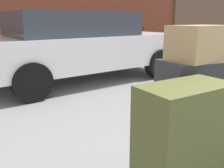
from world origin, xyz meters
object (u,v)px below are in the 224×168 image
object	(u,v)px
suitcase_charcoal_front_left	(192,121)
suitcase_olive_rear_right	(181,159)
bicycle_leaning	(136,40)
bollard_corner	(182,41)
bollard_kerb_mid	(137,43)
parked_car	(81,45)
duffel_bag_tan_topmost_pile	(199,43)
bollard_kerb_far	(161,42)
bollard_kerb_near	(101,45)

from	to	relation	value
suitcase_charcoal_front_left	suitcase_olive_rear_right	size ratio (longest dim) A/B	1.06
bicycle_leaning	bollard_corner	distance (m)	2.04
bollard_corner	bollard_kerb_mid	bearing A→B (deg)	180.00
parked_car	suitcase_olive_rear_right	bearing A→B (deg)	-105.00
duffel_bag_tan_topmost_pile	parked_car	size ratio (longest dim) A/B	0.08
bicycle_leaning	bollard_kerb_mid	bearing A→B (deg)	-122.87
suitcase_charcoal_front_left	duffel_bag_tan_topmost_pile	size ratio (longest dim) A/B	2.11
parked_car	bollard_kerb_far	size ratio (longest dim) A/B	6.27
bollard_kerb_mid	bollard_kerb_far	bearing A→B (deg)	0.00
bollard_corner	parked_car	bearing A→B (deg)	-151.33
duffel_bag_tan_topmost_pile	bollard_kerb_far	size ratio (longest dim) A/B	0.47
duffel_bag_tan_topmost_pile	suitcase_charcoal_front_left	bearing A→B (deg)	0.00
parked_car	bollard_kerb_near	size ratio (longest dim) A/B	6.27
suitcase_charcoal_front_left	bollard_corner	size ratio (longest dim) A/B	1.00
parked_car	bollard_kerb_near	world-z (taller)	parked_car
bollard_kerb_mid	bicycle_leaning	bearing A→B (deg)	57.13
bicycle_leaning	bollard_kerb_near	world-z (taller)	bicycle_leaning
bollard_kerb_near	bollard_kerb_far	world-z (taller)	same
suitcase_olive_rear_right	bollard_kerb_mid	bearing A→B (deg)	53.85
bollard_kerb_far	suitcase_olive_rear_right	bearing A→B (deg)	-128.40
bollard_kerb_far	duffel_bag_tan_topmost_pile	bearing A→B (deg)	-127.81
suitcase_charcoal_front_left	bicycle_leaning	world-z (taller)	suitcase_charcoal_front_left
bicycle_leaning	bollard_corner	bearing A→B (deg)	-33.03
suitcase_olive_rear_right	bicycle_leaning	xyz separation A→B (m)	(5.46, 8.64, -0.31)
duffel_bag_tan_topmost_pile	bollard_corner	xyz separation A→B (m)	(6.85, 7.27, -0.79)
duffel_bag_tan_topmost_pile	parked_car	xyz separation A→B (m)	(0.81, 3.97, -0.39)
suitcase_charcoal_front_left	parked_car	distance (m)	4.05
bollard_kerb_far	bollard_corner	xyz separation A→B (m)	(1.21, 0.00, 0.00)
bollard_kerb_near	parked_car	bearing A→B (deg)	-121.70
suitcase_charcoal_front_left	bollard_corner	distance (m)	10.00
suitcase_olive_rear_right	bollard_kerb_far	xyz separation A→B (m)	(5.96, 7.53, -0.32)
bollard_kerb_mid	bollard_corner	size ratio (longest dim) A/B	1.00
duffel_bag_tan_topmost_pile	bicycle_leaning	distance (m)	9.87
parked_car	bicycle_leaning	size ratio (longest dim) A/B	2.64
suitcase_charcoal_front_left	bollard_kerb_near	xyz separation A→B (m)	(2.85, 7.27, -0.34)
bollard_kerb_mid	duffel_bag_tan_topmost_pile	bearing A→B (deg)	-121.32
suitcase_charcoal_front_left	bicycle_leaning	xyz separation A→B (m)	(5.14, 8.38, -0.33)
bollard_kerb_near	bollard_kerb_far	distance (m)	2.79
duffel_bag_tan_topmost_pile	bollard_kerb_far	world-z (taller)	duffel_bag_tan_topmost_pile
suitcase_olive_rear_right	bicycle_leaning	world-z (taller)	suitcase_olive_rear_right
bollard_kerb_mid	bollard_corner	bearing A→B (deg)	0.00
suitcase_charcoal_front_left	bollard_kerb_mid	bearing A→B (deg)	65.60
duffel_bag_tan_topmost_pile	bollard_kerb_near	distance (m)	7.85
duffel_bag_tan_topmost_pile	bollard_kerb_near	world-z (taller)	duffel_bag_tan_topmost_pile
parked_car	bollard_corner	bearing A→B (deg)	28.67
bicycle_leaning	bollard_kerb_mid	distance (m)	1.32
bollard_kerb_near	duffel_bag_tan_topmost_pile	bearing A→B (deg)	-111.41
bicycle_leaning	bollard_corner	xyz separation A→B (m)	(1.71, -1.11, -0.01)
bicycle_leaning	bollard_kerb_far	xyz separation A→B (m)	(0.50, -1.11, -0.01)
parked_car	bollard_corner	world-z (taller)	parked_car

